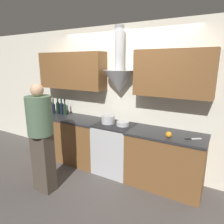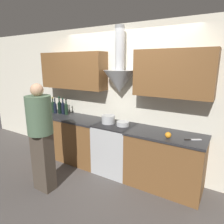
{
  "view_description": "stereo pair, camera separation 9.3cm",
  "coord_description": "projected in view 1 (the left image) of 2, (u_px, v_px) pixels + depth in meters",
  "views": [
    {
      "loc": [
        1.63,
        -2.6,
        1.95
      ],
      "look_at": [
        0.0,
        0.23,
        1.14
      ],
      "focal_mm": 32.0,
      "sensor_mm": 36.0,
      "label": 1
    },
    {
      "loc": [
        1.71,
        -2.56,
        1.95
      ],
      "look_at": [
        0.0,
        0.23,
        1.14
      ],
      "focal_mm": 32.0,
      "sensor_mm": 36.0,
      "label": 2
    }
  ],
  "objects": [
    {
      "name": "wine_bottle_4",
      "position": [
        62.0,
        108.0,
        4.18
      ],
      "size": [
        0.08,
        0.08,
        0.34
      ],
      "color": "black",
      "rests_on": "counter_left"
    },
    {
      "name": "mixing_bowl",
      "position": [
        123.0,
        124.0,
        3.45
      ],
      "size": [
        0.22,
        0.22,
        0.07
      ],
      "color": "#B7BABC",
      "rests_on": "stove_range"
    },
    {
      "name": "wine_bottle_1",
      "position": [
        51.0,
        107.0,
        4.3
      ],
      "size": [
        0.07,
        0.07,
        0.34
      ],
      "color": "black",
      "rests_on": "counter_left"
    },
    {
      "name": "stock_pot",
      "position": [
        108.0,
        119.0,
        3.58
      ],
      "size": [
        0.24,
        0.24,
        0.14
      ],
      "color": "#B7BABC",
      "rests_on": "stove_range"
    },
    {
      "name": "wine_bottle_3",
      "position": [
        58.0,
        107.0,
        4.22
      ],
      "size": [
        0.08,
        0.08,
        0.37
      ],
      "color": "black",
      "rests_on": "counter_left"
    },
    {
      "name": "ground_plane",
      "position": [
        105.0,
        179.0,
        3.45
      ],
      "size": [
        12.0,
        12.0,
        0.0
      ],
      "primitive_type": "plane",
      "color": "#4C4744"
    },
    {
      "name": "stove_range",
      "position": [
        115.0,
        148.0,
        3.62
      ],
      "size": [
        0.66,
        0.6,
        0.89
      ],
      "color": "#B7BABC",
      "rests_on": "ground_plane"
    },
    {
      "name": "chefs_knife",
      "position": [
        193.0,
        139.0,
        2.85
      ],
      "size": [
        0.22,
        0.16,
        0.01
      ],
      "rotation": [
        0.0,
        0.0,
        0.59
      ],
      "color": "silver",
      "rests_on": "counter_right"
    },
    {
      "name": "person_foreground_left",
      "position": [
        41.0,
        135.0,
        2.95
      ],
      "size": [
        0.37,
        0.37,
        1.67
      ],
      "color": "#473D33",
      "rests_on": "ground_plane"
    },
    {
      "name": "wine_bottle_2",
      "position": [
        54.0,
        108.0,
        4.25
      ],
      "size": [
        0.07,
        0.07,
        0.32
      ],
      "color": "black",
      "rests_on": "counter_left"
    },
    {
      "name": "counter_right",
      "position": [
        165.0,
        160.0,
        3.18
      ],
      "size": [
        1.2,
        0.62,
        0.89
      ],
      "color": "brown",
      "rests_on": "ground_plane"
    },
    {
      "name": "counter_left",
      "position": [
        70.0,
        137.0,
        4.13
      ],
      "size": [
        1.49,
        0.62,
        0.89
      ],
      "color": "brown",
      "rests_on": "ground_plane"
    },
    {
      "name": "wine_bottle_0",
      "position": [
        47.0,
        106.0,
        4.34
      ],
      "size": [
        0.08,
        0.08,
        0.34
      ],
      "color": "black",
      "rests_on": "counter_left"
    },
    {
      "name": "wine_bottle_5",
      "position": [
        65.0,
        109.0,
        4.13
      ],
      "size": [
        0.07,
        0.07,
        0.33
      ],
      "color": "black",
      "rests_on": "counter_left"
    },
    {
      "name": "wall_back",
      "position": [
        120.0,
        90.0,
        3.62
      ],
      "size": [
        8.4,
        0.56,
        2.6
      ],
      "color": "silver",
      "rests_on": "ground_plane"
    },
    {
      "name": "orange_fruit",
      "position": [
        169.0,
        134.0,
        2.9
      ],
      "size": [
        0.09,
        0.09,
        0.09
      ],
      "color": "orange",
      "rests_on": "counter_right"
    }
  ]
}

